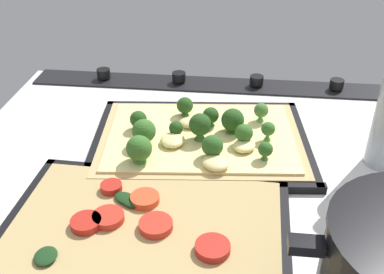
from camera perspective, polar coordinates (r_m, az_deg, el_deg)
The scene contains 6 objects.
ground_plane at distance 69.75cm, azimuth 1.52°, elevation -6.08°, with size 80.59×70.72×3.00cm, color silver.
stove_control_panel at distance 95.88cm, azimuth 3.17°, elevation 6.69°, with size 77.37×7.00×2.60cm.
baking_tray_front at distance 76.13cm, azimuth 1.09°, elevation -0.70°, with size 37.56×28.71×1.30cm.
broccoli_pizza at distance 74.65cm, azimuth 0.88°, elevation 0.09°, with size 34.96×26.11×5.95cm.
baking_tray_back at distance 59.47cm, azimuth -5.94°, elevation -12.01°, with size 37.34×27.24×1.30cm.
veggie_pizza_back at distance 59.12cm, azimuth -6.16°, elevation -11.40°, with size 34.86×24.76×1.90cm.
Camera 1 is at (-4.07, 54.70, 41.58)cm, focal length 42.72 mm.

